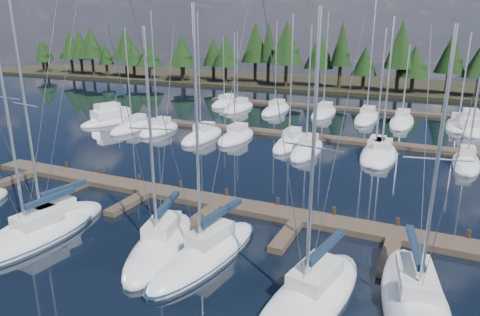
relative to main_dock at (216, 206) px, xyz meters
The scene contains 14 objects.
ground 12.65m from the main_dock, 90.00° to the left, with size 260.00×260.00×0.00m, color black.
far_shore 72.64m from the main_dock, 90.00° to the left, with size 220.00×30.00×0.60m, color #2A2717.
main_dock is the anchor object (origin of this frame).
back_docks 32.23m from the main_dock, 90.00° to the left, with size 50.00×21.80×0.40m.
front_sailboat_1 11.77m from the main_dock, 131.28° to the right, with size 3.70×8.92×15.84m.
front_sailboat_2 11.03m from the main_dock, 139.44° to the right, with size 4.32×8.30×14.58m.
front_sailboat_3 6.56m from the main_dock, 91.67° to the right, with size 4.82×9.04×13.21m.
front_sailboat_4 6.94m from the main_dock, 66.87° to the right, with size 3.82×9.80×14.21m.
front_sailboat_5 11.98m from the main_dock, 40.77° to the right, with size 4.58×9.67×13.89m.
front_sailboat_6 14.87m from the main_dock, 24.57° to the right, with size 4.74×10.45×13.26m.
back_sailboat_rows 27.23m from the main_dock, 89.03° to the left, with size 45.72×31.11×16.84m.
motor_yacht_left 32.85m from the main_dock, 143.49° to the left, with size 5.69×9.38×4.45m.
motor_yacht_right 38.83m from the main_dock, 63.33° to the left, with size 3.93×9.15×4.44m.
tree_line 63.33m from the main_dock, 91.24° to the left, with size 184.29×11.73×13.29m.
Camera 1 is at (13.29, -7.42, 12.28)m, focal length 32.00 mm.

